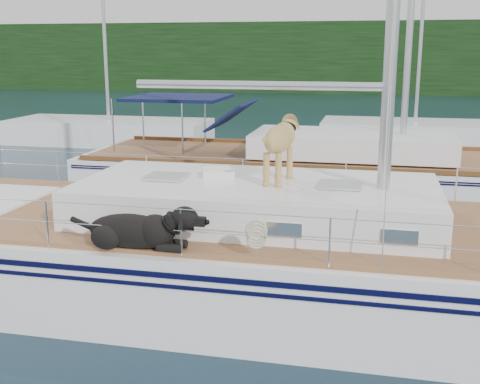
# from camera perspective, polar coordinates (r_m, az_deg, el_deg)

# --- Properties ---
(ground) EXTENTS (120.00, 120.00, 0.00)m
(ground) POSITION_cam_1_polar(r_m,az_deg,el_deg) (9.52, -3.24, -9.53)
(ground) COLOR black
(ground) RESTS_ON ground
(tree_line) EXTENTS (90.00, 3.00, 6.00)m
(tree_line) POSITION_cam_1_polar(r_m,az_deg,el_deg) (53.49, 10.25, 12.42)
(tree_line) COLOR black
(tree_line) RESTS_ON ground
(shore_bank) EXTENTS (92.00, 1.00, 1.20)m
(shore_bank) POSITION_cam_1_polar(r_m,az_deg,el_deg) (54.77, 10.21, 9.92)
(shore_bank) COLOR #595147
(shore_bank) RESTS_ON ground
(main_sailboat) EXTENTS (12.00, 3.80, 14.01)m
(main_sailboat) POSITION_cam_1_polar(r_m,az_deg,el_deg) (9.25, -2.74, -5.72)
(main_sailboat) COLOR white
(main_sailboat) RESTS_ON ground
(neighbor_sailboat) EXTENTS (11.00, 3.50, 13.30)m
(neighbor_sailboat) POSITION_cam_1_polar(r_m,az_deg,el_deg) (15.19, 6.31, 1.61)
(neighbor_sailboat) COLOR white
(neighbor_sailboat) RESTS_ON ground
(bg_boat_west) EXTENTS (8.00, 3.00, 11.65)m
(bg_boat_west) POSITION_cam_1_polar(r_m,az_deg,el_deg) (24.95, -12.28, 5.57)
(bg_boat_west) COLOR white
(bg_boat_west) RESTS_ON ground
(bg_boat_center) EXTENTS (7.20, 3.00, 11.65)m
(bg_boat_center) POSITION_cam_1_polar(r_m,az_deg,el_deg) (24.70, 16.21, 5.28)
(bg_boat_center) COLOR white
(bg_boat_center) RESTS_ON ground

